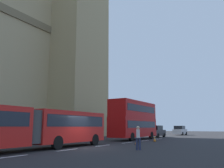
% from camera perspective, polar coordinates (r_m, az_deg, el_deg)
% --- Properties ---
extents(ground_plane, '(160.00, 160.00, 0.00)m').
position_cam_1_polar(ground_plane, '(19.39, -6.52, -15.10)').
color(ground_plane, '#262628').
extents(lane_centre_marking, '(34.40, 0.16, 0.01)m').
position_cam_1_polar(lane_centre_marking, '(19.57, -6.08, -15.05)').
color(lane_centre_marking, silver).
rests_on(lane_centre_marking, ground_plane).
extents(articulated_bus, '(16.00, 2.54, 2.90)m').
position_cam_1_polar(articulated_bus, '(17.73, -20.07, -9.35)').
color(articulated_bus, red).
rests_on(articulated_bus, ground_plane).
extents(double_decker_bus, '(9.33, 2.54, 4.90)m').
position_cam_1_polar(double_decker_bus, '(31.38, 5.33, -8.33)').
color(double_decker_bus, '#B20F0F').
rests_on(double_decker_bus, ground_plane).
extents(sedan_lead, '(4.40, 1.86, 1.85)m').
position_cam_1_polar(sedan_lead, '(39.02, 10.57, -11.22)').
color(sedan_lead, black).
rests_on(sedan_lead, ground_plane).
extents(sedan_trailing, '(4.40, 1.86, 1.85)m').
position_cam_1_polar(sedan_trailing, '(50.91, 16.13, -10.75)').
color(sedan_trailing, '#B7B7BC').
rests_on(sedan_trailing, ground_plane).
extents(traffic_cone_west, '(0.36, 0.36, 0.58)m').
position_cam_1_polar(traffic_cone_west, '(22.89, 5.99, -13.66)').
color(traffic_cone_west, black).
rests_on(traffic_cone_west, ground_plane).
extents(traffic_cone_middle, '(0.36, 0.36, 0.58)m').
position_cam_1_polar(traffic_cone_middle, '(27.53, 10.30, -12.98)').
color(traffic_cone_middle, black).
rests_on(traffic_cone_middle, ground_plane).
extents(pedestrian_near_cones, '(0.46, 0.38, 1.69)m').
position_cam_1_polar(pedestrian_near_cones, '(17.48, 6.35, -12.63)').
color(pedestrian_near_cones, '#262D4C').
rests_on(pedestrian_near_cones, ground_plane).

